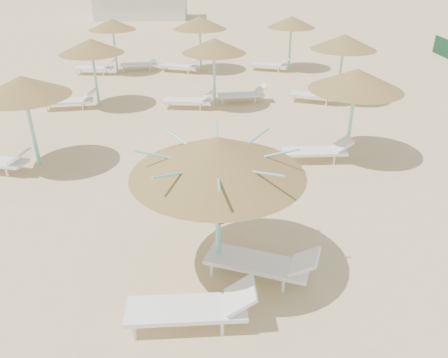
{
  "coord_description": "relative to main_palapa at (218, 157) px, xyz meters",
  "views": [
    {
      "loc": [
        0.23,
        -7.35,
        5.73
      ],
      "look_at": [
        0.47,
        0.98,
        1.3
      ],
      "focal_mm": 35.0,
      "sensor_mm": 36.0,
      "label": 1
    }
  ],
  "objects": [
    {
      "name": "ground",
      "position": [
        -0.32,
        0.39,
        -2.48
      ],
      "size": [
        120.0,
        120.0,
        0.0
      ],
      "primitive_type": "plane",
      "color": "#D3BC81",
      "rests_on": "ground"
    },
    {
      "name": "main_palapa",
      "position": [
        0.0,
        0.0,
        0.0
      ],
      "size": [
        3.18,
        3.18,
        2.85
      ],
      "color": "#7EDBCA",
      "rests_on": "ground"
    },
    {
      "name": "lounger_main_a",
      "position": [
        -0.42,
        -1.48,
        -2.1
      ],
      "size": [
        2.21,
        0.73,
        0.8
      ],
      "rotation": [
        0.0,
        0.0,
        0.03
      ],
      "color": "white",
      "rests_on": "ground"
    },
    {
      "name": "lounger_main_b",
      "position": [
        0.88,
        -0.34,
        -2.1
      ],
      "size": [
        2.24,
        1.34,
        0.78
      ],
      "rotation": [
        0.0,
        0.0,
        -0.35
      ],
      "color": "white",
      "rests_on": "ground"
    },
    {
      "name": "palapa_field",
      "position": [
        -0.03,
        11.09,
        -0.18
      ],
      "size": [
        13.92,
        13.9,
        2.7
      ],
      "color": "#7EDBCA",
      "rests_on": "ground"
    }
  ]
}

